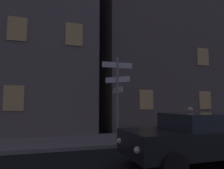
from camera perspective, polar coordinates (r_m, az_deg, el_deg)
sidewalk_kerb at (r=10.15m, az=7.58°, el=-14.94°), size 40.00×3.10×0.14m
signpost at (r=8.54m, az=1.55°, el=-2.00°), size 1.36×1.29×3.61m
car_side_parked at (r=6.36m, az=23.44°, el=-13.59°), size 4.34×2.02×1.44m
cyclist at (r=7.85m, az=21.90°, el=-12.25°), size 1.82×0.32×1.61m
building_right_block at (r=18.81m, az=16.13°, el=12.14°), size 12.97×7.89×14.84m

